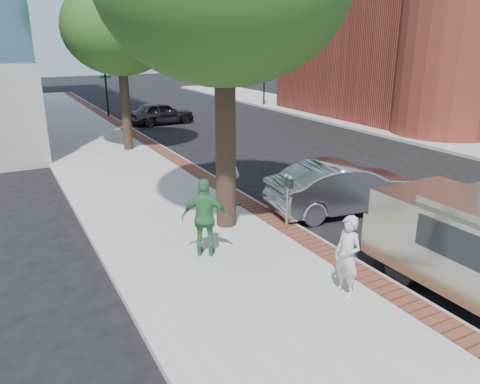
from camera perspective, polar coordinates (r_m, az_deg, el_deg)
ground at (r=11.36m, az=5.36°, el=-7.28°), size 120.00×120.00×0.00m
sidewalk at (r=17.72m, az=-13.12°, el=2.01°), size 5.00×60.00×0.15m
brick_strip at (r=18.34m, az=-6.51°, el=3.18°), size 0.60×60.00×0.01m
curb at (r=18.49m, az=-5.49°, el=3.08°), size 0.10×60.00×0.15m
sidewalk_far at (r=26.55m, az=22.55°, el=6.40°), size 5.00×60.00×0.15m
signal_near at (r=31.35m, az=-16.05°, el=12.72°), size 0.70×0.15×3.80m
signal_far at (r=35.64m, az=2.97°, el=13.96°), size 0.70×0.15×3.80m
tree_far at (r=21.18m, az=-14.47°, el=18.81°), size 4.80×4.80×7.14m
parking_meter at (r=11.90m, az=5.85°, el=0.16°), size 0.12×0.32×1.47m
person_gray at (r=9.15m, az=12.96°, el=-7.63°), size 0.43×0.62×1.61m
person_officer at (r=13.86m, az=-1.38°, el=1.75°), size 0.94×0.98×1.60m
person_green at (r=10.50m, az=-4.25°, el=-3.16°), size 1.14×0.91×1.81m
sedan_silver at (r=13.96m, az=12.57°, el=0.57°), size 4.70×2.11×1.50m
bg_car at (r=28.59m, az=-9.57°, el=9.47°), size 3.95×1.81×1.31m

